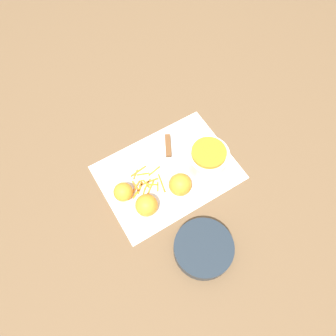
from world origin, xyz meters
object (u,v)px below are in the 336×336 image
(bowl_dark, at_px, (203,248))
(orange_back, at_px, (123,191))
(knife, at_px, (168,152))
(orange_left, at_px, (147,205))
(orange_right, at_px, (180,185))
(bowl_speckled, at_px, (208,158))

(bowl_dark, height_order, orange_back, orange_back)
(bowl_dark, bearing_deg, knife, -104.27)
(knife, relative_size, orange_left, 2.74)
(orange_left, height_order, orange_back, orange_left)
(orange_left, bearing_deg, orange_right, -178.16)
(knife, bearing_deg, orange_right, 10.97)
(bowl_dark, bearing_deg, orange_left, -68.31)
(bowl_speckled, bearing_deg, orange_back, -8.36)
(bowl_speckled, distance_m, bowl_dark, 0.31)
(bowl_speckled, xyz_separation_m, orange_left, (0.27, 0.04, -0.00))
(knife, bearing_deg, bowl_speckled, 68.81)
(bowl_speckled, height_order, orange_back, bowl_speckled)
(knife, xyz_separation_m, orange_left, (0.18, 0.15, 0.03))
(knife, bearing_deg, orange_left, -21.37)
(knife, height_order, orange_left, orange_left)
(knife, bearing_deg, orange_back, -45.49)
(knife, xyz_separation_m, orange_right, (0.05, 0.15, 0.03))
(bowl_speckled, relative_size, orange_left, 1.95)
(bowl_speckled, bearing_deg, orange_left, 8.38)
(orange_left, bearing_deg, orange_back, -63.47)
(knife, bearing_deg, bowl_dark, 13.92)
(orange_left, relative_size, orange_right, 0.96)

